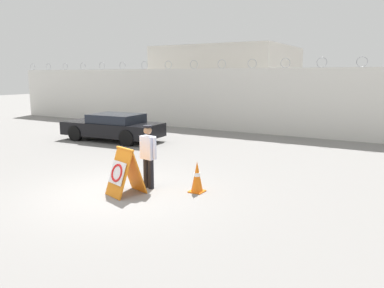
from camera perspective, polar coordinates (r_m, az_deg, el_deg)
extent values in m
plane|color=gray|center=(9.64, -11.41, -7.40)|extent=(90.00, 90.00, 0.00)
cube|color=silver|center=(19.03, 11.36, 6.39)|extent=(36.00, 0.30, 3.25)
torus|color=gray|center=(29.79, -23.09, 10.75)|extent=(0.47, 0.03, 0.47)
torus|color=gray|center=(28.47, -21.03, 10.93)|extent=(0.47, 0.03, 0.47)
torus|color=gray|center=(27.19, -18.77, 11.12)|extent=(0.47, 0.03, 0.47)
torus|color=gray|center=(25.95, -16.28, 11.31)|extent=(0.47, 0.03, 0.47)
torus|color=gray|center=(24.77, -13.55, 11.50)|extent=(0.47, 0.03, 0.47)
torus|color=gray|center=(23.65, -10.54, 11.67)|extent=(0.47, 0.03, 0.47)
torus|color=gray|center=(22.60, -7.25, 11.82)|extent=(0.47, 0.03, 0.47)
torus|color=gray|center=(21.62, -3.64, 11.94)|extent=(0.47, 0.03, 0.47)
torus|color=gray|center=(20.73, 0.30, 12.03)|extent=(0.47, 0.03, 0.47)
torus|color=gray|center=(19.95, 4.57, 12.05)|extent=(0.47, 0.03, 0.47)
torus|color=gray|center=(19.28, 9.16, 12.01)|extent=(0.47, 0.03, 0.47)
torus|color=gray|center=(18.74, 14.04, 11.88)|extent=(0.47, 0.03, 0.47)
torus|color=gray|center=(18.33, 19.18, 11.65)|extent=(0.47, 0.03, 0.47)
torus|color=gray|center=(18.07, 24.49, 11.32)|extent=(0.47, 0.03, 0.47)
cube|color=beige|center=(26.19, 5.51, 9.26)|extent=(8.19, 7.35, 4.75)
cube|color=orange|center=(9.31, -11.09, -4.42)|extent=(0.77, 0.61, 1.14)
cube|color=orange|center=(9.51, -9.06, -4.04)|extent=(0.77, 0.61, 1.14)
cube|color=orange|center=(9.28, -10.18, -0.76)|extent=(0.70, 0.28, 0.05)
cube|color=white|center=(9.28, -11.31, -4.33)|extent=(0.60, 0.37, 0.54)
torus|color=red|center=(9.28, -11.37, -4.34)|extent=(0.49, 0.33, 0.44)
cylinder|color=black|center=(9.80, -6.28, -4.57)|extent=(0.15, 0.15, 0.78)
cylinder|color=black|center=(9.93, -6.98, -4.38)|extent=(0.15, 0.15, 0.78)
cube|color=silver|center=(9.71, -6.72, -0.54)|extent=(0.44, 0.30, 0.60)
sphere|color=#936B4C|center=(9.64, -6.78, 2.06)|extent=(0.21, 0.21, 0.21)
cylinder|color=silver|center=(9.53, -5.70, -0.66)|extent=(0.09, 0.09, 0.57)
cylinder|color=silver|center=(9.97, -7.26, -0.34)|extent=(0.15, 0.33, 0.56)
cylinder|color=black|center=(9.62, -6.79, 2.69)|extent=(0.22, 0.22, 0.05)
cube|color=orange|center=(9.57, 0.77, -7.21)|extent=(0.35, 0.35, 0.03)
cone|color=orange|center=(9.46, 0.77, -4.93)|extent=(0.30, 0.30, 0.76)
cylinder|color=white|center=(9.45, 0.78, -4.71)|extent=(0.15, 0.15, 0.11)
cylinder|color=black|center=(17.54, -17.36, 1.56)|extent=(0.70, 0.25, 0.69)
cylinder|color=black|center=(18.81, -13.76, 2.31)|extent=(0.70, 0.25, 0.69)
cylinder|color=black|center=(15.74, -9.88, 0.91)|extent=(0.70, 0.25, 0.69)
cylinder|color=black|center=(17.14, -6.50, 1.78)|extent=(0.70, 0.25, 0.69)
cube|color=black|center=(17.24, -12.02, 2.30)|extent=(4.66, 2.14, 0.59)
cube|color=black|center=(17.04, -11.48, 3.87)|extent=(2.29, 1.79, 0.38)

